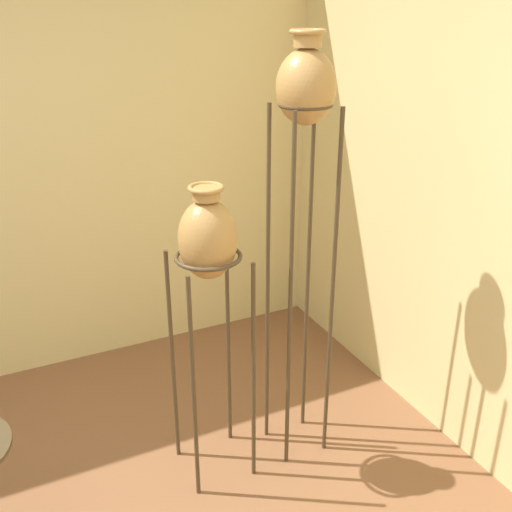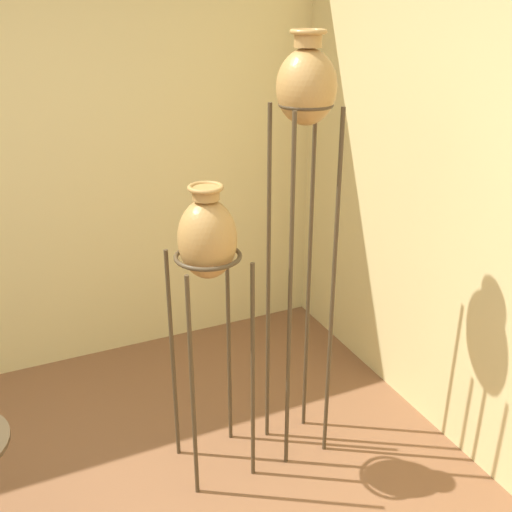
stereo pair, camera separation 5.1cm
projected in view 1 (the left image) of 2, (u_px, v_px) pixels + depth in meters
The scene contains 2 objects.
vase_stand_tall at pixel (305, 112), 2.52m from camera, with size 0.25×0.25×2.07m.
vase_stand_medium at pixel (208, 248), 2.58m from camera, with size 0.31×0.31×1.47m.
Camera 1 is at (0.05, -1.43, 2.18)m, focal length 42.00 mm.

